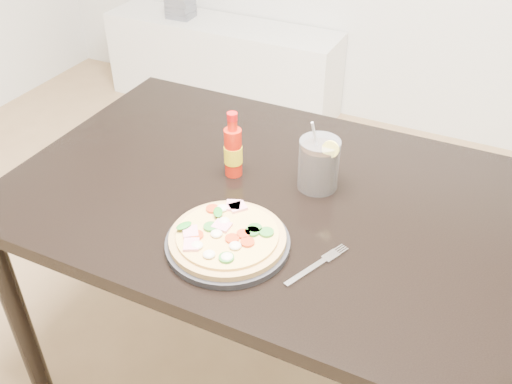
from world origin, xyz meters
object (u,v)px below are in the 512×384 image
at_px(hot_sauce_bottle, 233,151).
at_px(cola_cup, 319,165).
at_px(fork, 318,264).
at_px(dining_table, 275,217).
at_px(plate, 228,243).
at_px(pizza, 227,236).
at_px(media_console, 222,64).

relative_size(hot_sauce_bottle, cola_cup, 0.95).
bearing_deg(fork, hot_sauce_bottle, 168.07).
relative_size(dining_table, plate, 4.86).
bearing_deg(fork, dining_table, 156.64).
xyz_separation_m(pizza, fork, (0.21, 0.03, -0.02)).
xyz_separation_m(plate, hot_sauce_bottle, (-0.12, 0.27, 0.07)).
relative_size(dining_table, fork, 7.80).
distance_m(fork, media_console, 2.33).
relative_size(dining_table, hot_sauce_bottle, 7.52).
relative_size(dining_table, cola_cup, 7.16).
height_order(dining_table, media_console, dining_table).
distance_m(plate, media_console, 2.25).
relative_size(plate, cola_cup, 1.47).
bearing_deg(cola_cup, fork, -68.55).
height_order(dining_table, cola_cup, cola_cup).
relative_size(plate, hot_sauce_bottle, 1.55).
bearing_deg(dining_table, plate, -93.51).
bearing_deg(cola_cup, pizza, -107.98).
bearing_deg(plate, cola_cup, 72.22).
distance_m(pizza, fork, 0.22).
relative_size(cola_cup, fork, 1.09).
relative_size(plate, fork, 1.60).
bearing_deg(media_console, pizza, -60.67).
relative_size(plate, pizza, 1.07).
relative_size(dining_table, pizza, 5.21).
relative_size(cola_cup, media_console, 0.14).
relative_size(hot_sauce_bottle, fork, 1.04).
bearing_deg(media_console, hot_sauce_bottle, -59.95).
xyz_separation_m(plate, cola_cup, (0.10, 0.31, 0.06)).
xyz_separation_m(pizza, media_console, (-1.07, 1.91, -0.53)).
distance_m(hot_sauce_bottle, cola_cup, 0.23).
bearing_deg(cola_cup, plate, -107.78).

